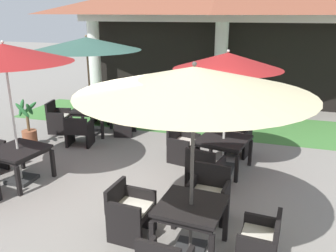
% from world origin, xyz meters
% --- Properties ---
extents(ground_plane, '(60.00, 60.00, 0.00)m').
position_xyz_m(ground_plane, '(0.00, 0.00, 0.00)').
color(ground_plane, gray).
extents(background_pavilion, '(10.86, 3.06, 4.58)m').
position_xyz_m(background_pavilion, '(0.00, 7.20, 3.58)').
color(background_pavilion, white).
rests_on(background_pavilion, ground).
extents(lawn_strip, '(12.66, 2.65, 0.01)m').
position_xyz_m(lawn_strip, '(0.00, 5.42, 0.00)').
color(lawn_strip, '#47843D').
rests_on(lawn_strip, ground).
extents(patio_table_near_foreground, '(1.09, 1.09, 0.71)m').
position_xyz_m(patio_table_near_foreground, '(-2.87, 0.36, 0.62)').
color(patio_table_near_foreground, black).
rests_on(patio_table_near_foreground, ground).
extents(patio_umbrella_near_foreground, '(2.49, 2.49, 2.81)m').
position_xyz_m(patio_umbrella_near_foreground, '(-2.87, 0.36, 2.56)').
color(patio_umbrella_near_foreground, '#2D2D2D').
rests_on(patio_umbrella_near_foreground, ground).
extents(patio_table_mid_left, '(1.19, 1.19, 0.71)m').
position_xyz_m(patio_table_mid_left, '(0.94, 2.19, 0.62)').
color(patio_table_mid_left, black).
rests_on(patio_table_mid_left, ground).
extents(patio_umbrella_mid_left, '(2.21, 2.21, 2.59)m').
position_xyz_m(patio_umbrella_mid_left, '(0.94, 2.19, 2.34)').
color(patio_umbrella_mid_left, '#2D2D2D').
rests_on(patio_umbrella_mid_left, ground).
extents(patio_chair_mid_left_north, '(0.66, 0.66, 0.86)m').
position_xyz_m(patio_chair_mid_left_north, '(1.14, 3.16, 0.40)').
color(patio_chair_mid_left_north, black).
rests_on(patio_chair_mid_left_north, ground).
extents(patio_chair_mid_left_west, '(0.68, 0.73, 0.87)m').
position_xyz_m(patio_chair_mid_left_west, '(-0.04, 2.39, 0.40)').
color(patio_chair_mid_left_west, black).
rests_on(patio_chair_mid_left_west, ground).
extents(patio_chair_mid_left_south, '(0.72, 0.70, 0.87)m').
position_xyz_m(patio_chair_mid_left_south, '(0.74, 1.21, 0.40)').
color(patio_chair_mid_left_south, black).
rests_on(patio_chair_mid_left_south, ground).
extents(patio_table_mid_right, '(1.09, 1.09, 0.74)m').
position_xyz_m(patio_table_mid_right, '(-2.99, 3.47, 0.64)').
color(patio_table_mid_right, black).
rests_on(patio_table_mid_right, ground).
extents(patio_umbrella_mid_right, '(2.91, 2.91, 2.73)m').
position_xyz_m(patio_umbrella_mid_right, '(-2.99, 3.47, 2.49)').
color(patio_umbrella_mid_right, '#2D2D2D').
rests_on(patio_umbrella_mid_right, ground).
extents(patio_chair_mid_right_east, '(0.62, 0.70, 0.89)m').
position_xyz_m(patio_chair_mid_right_east, '(-2.01, 3.66, 0.40)').
color(patio_chair_mid_right_east, black).
rests_on(patio_chair_mid_right_east, ground).
extents(patio_chair_mid_right_west, '(0.61, 0.67, 0.89)m').
position_xyz_m(patio_chair_mid_right_west, '(-3.97, 3.28, 0.41)').
color(patio_chair_mid_right_west, black).
rests_on(patio_chair_mid_right_west, ground).
extents(patio_chair_mid_right_south, '(0.71, 0.64, 0.79)m').
position_xyz_m(patio_chair_mid_right_south, '(-2.80, 2.49, 0.39)').
color(patio_chair_mid_right_south, black).
rests_on(patio_chair_mid_right_south, ground).
extents(patio_chair_mid_right_north, '(0.68, 0.62, 0.93)m').
position_xyz_m(patio_chair_mid_right_north, '(-3.18, 4.45, 0.43)').
color(patio_chair_mid_right_north, black).
rests_on(patio_chair_mid_right_north, ground).
extents(patio_table_far_back, '(0.96, 0.96, 0.76)m').
position_xyz_m(patio_table_far_back, '(0.95, -0.73, 0.65)').
color(patio_table_far_back, black).
rests_on(patio_table_far_back, ground).
extents(patio_umbrella_far_back, '(2.99, 2.99, 2.72)m').
position_xyz_m(patio_umbrella_far_back, '(0.95, -0.73, 2.48)').
color(patio_umbrella_far_back, '#2D2D2D').
rests_on(patio_umbrella_far_back, ground).
extents(patio_chair_far_back_west, '(0.62, 0.63, 0.84)m').
position_xyz_m(patio_chair_far_back_west, '(-0.02, -0.66, 0.41)').
color(patio_chair_far_back_west, black).
rests_on(patio_chair_far_back_west, ground).
extents(patio_chair_far_back_east, '(0.54, 0.65, 0.79)m').
position_xyz_m(patio_chair_far_back_east, '(1.92, -0.79, 0.39)').
color(patio_chair_far_back_east, black).
rests_on(patio_chair_far_back_east, ground).
extents(patio_chair_far_back_north, '(0.67, 0.54, 0.87)m').
position_xyz_m(patio_chair_far_back_north, '(1.02, 0.25, 0.41)').
color(patio_chair_far_back_north, black).
rests_on(patio_chair_far_back_north, ground).
extents(potted_palm_left_edge, '(0.47, 0.50, 1.24)m').
position_xyz_m(potted_palm_left_edge, '(-4.01, 2.07, 0.40)').
color(potted_palm_left_edge, '#995638').
rests_on(potted_palm_left_edge, ground).
extents(terracotta_urn, '(0.29, 0.29, 0.40)m').
position_xyz_m(terracotta_urn, '(-0.13, 3.61, 0.16)').
color(terracotta_urn, brown).
rests_on(terracotta_urn, ground).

